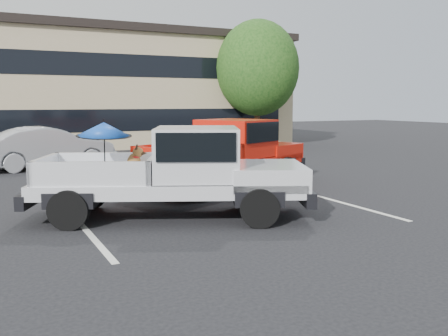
% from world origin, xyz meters
% --- Properties ---
extents(ground, '(90.00, 90.00, 0.00)m').
position_xyz_m(ground, '(0.00, 0.00, 0.00)').
color(ground, black).
rests_on(ground, ground).
extents(stripe_left, '(0.12, 5.00, 0.01)m').
position_xyz_m(stripe_left, '(-3.00, 2.00, 0.00)').
color(stripe_left, silver).
rests_on(stripe_left, ground).
extents(stripe_right, '(0.12, 5.00, 0.01)m').
position_xyz_m(stripe_right, '(3.00, 2.00, 0.00)').
color(stripe_right, silver).
rests_on(stripe_right, ground).
extents(motel_building, '(20.40, 8.40, 6.30)m').
position_xyz_m(motel_building, '(2.00, 20.99, 3.21)').
color(motel_building, tan).
rests_on(motel_building, ground).
extents(tree_right, '(4.46, 4.46, 6.78)m').
position_xyz_m(tree_right, '(9.00, 16.00, 4.21)').
color(tree_right, '#332114').
rests_on(tree_right, ground).
extents(tree_back, '(4.68, 4.68, 7.11)m').
position_xyz_m(tree_back, '(6.00, 24.00, 4.41)').
color(tree_back, '#332114').
rests_on(tree_back, ground).
extents(silver_pickup, '(6.00, 4.11, 2.06)m').
position_xyz_m(silver_pickup, '(-0.92, 1.87, 1.05)').
color(silver_pickup, black).
rests_on(silver_pickup, ground).
extents(red_pickup, '(6.04, 4.21, 1.89)m').
position_xyz_m(red_pickup, '(1.83, 5.08, 1.03)').
color(red_pickup, black).
rests_on(red_pickup, ground).
extents(silver_sedan, '(4.77, 2.25, 1.51)m').
position_xyz_m(silver_sedan, '(-2.41, 11.38, 0.76)').
color(silver_sedan, '#A0A3A7').
rests_on(silver_sedan, ground).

